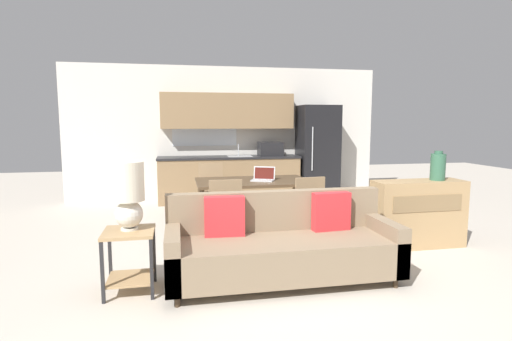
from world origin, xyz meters
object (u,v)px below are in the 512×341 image
(couch, at_px, (281,246))
(credenza, at_px, (418,213))
(refrigerator, at_px, (317,152))
(side_table, at_px, (130,251))
(table_lamp, at_px, (128,193))
(laptop, at_px, (263,177))
(dining_table, at_px, (253,184))
(dining_chair_near_left, at_px, (224,209))
(dining_chair_near_right, at_px, (306,205))
(vase, at_px, (438,167))
(dining_chair_far_left, at_px, (212,187))

(couch, height_order, credenza, couch)
(refrigerator, xyz_separation_m, side_table, (-3.31, -4.10, -0.56))
(table_lamp, relative_size, laptop, 1.61)
(side_table, height_order, table_lamp, table_lamp)
(dining_table, relative_size, side_table, 2.79)
(dining_chair_near_left, bearing_deg, dining_chair_near_right, 179.17)
(vase, bearing_deg, dining_chair_near_left, 172.13)
(dining_chair_near_left, bearing_deg, side_table, 45.92)
(refrigerator, xyz_separation_m, dining_table, (-1.77, -2.13, -0.29))
(refrigerator, bearing_deg, vase, -83.53)
(credenza, distance_m, vase, 0.65)
(side_table, distance_m, dining_chair_near_right, 2.36)
(refrigerator, bearing_deg, credenza, -87.67)
(credenza, relative_size, vase, 3.12)
(vase, bearing_deg, dining_chair_near_right, 166.81)
(table_lamp, bearing_deg, vase, 10.71)
(refrigerator, height_order, vase, refrigerator)
(credenza, bearing_deg, side_table, -168.00)
(credenza, distance_m, laptop, 2.16)
(side_table, relative_size, dining_chair_near_right, 0.66)
(refrigerator, distance_m, dining_chair_near_right, 3.27)
(table_lamp, relative_size, dining_chair_far_left, 0.71)
(side_table, distance_m, dining_chair_near_left, 1.50)
(dining_chair_far_left, bearing_deg, vase, -41.07)
(refrigerator, xyz_separation_m, dining_chair_near_left, (-2.30, -3.00, -0.45))
(table_lamp, xyz_separation_m, laptop, (1.69, 1.91, -0.16))
(couch, xyz_separation_m, credenza, (1.99, 0.73, 0.08))
(side_table, xyz_separation_m, dining_chair_far_left, (1.01, 2.80, 0.11))
(side_table, distance_m, dining_chair_far_left, 2.98)
(dining_chair_near_left, distance_m, dining_chair_far_left, 1.70)
(vase, relative_size, laptop, 0.94)
(refrigerator, relative_size, side_table, 3.25)
(refrigerator, xyz_separation_m, dining_chair_near_right, (-1.24, -3.00, -0.45))
(table_lamp, xyz_separation_m, dining_chair_near_right, (2.07, 1.08, -0.43))
(couch, bearing_deg, dining_chair_far_left, 99.14)
(dining_table, distance_m, dining_chair_near_right, 1.03)
(dining_chair_near_right, xyz_separation_m, dining_chair_far_left, (-1.07, 1.69, 0.00))
(dining_table, xyz_separation_m, table_lamp, (-1.54, -1.94, 0.26))
(couch, distance_m, vase, 2.45)
(couch, height_order, side_table, couch)
(dining_table, xyz_separation_m, couch, (-0.08, -1.96, -0.33))
(table_lamp, relative_size, dining_chair_near_right, 0.71)
(dining_table, height_order, dining_chair_near_left, dining_chair_near_left)
(side_table, relative_size, table_lamp, 0.93)
(dining_chair_near_right, bearing_deg, credenza, 157.94)
(side_table, bearing_deg, vase, 11.16)
(credenza, xyz_separation_m, dining_chair_near_left, (-2.44, 0.37, 0.08))
(side_table, height_order, credenza, credenza)
(table_lamp, height_order, credenza, table_lamp)
(table_lamp, bearing_deg, dining_chair_far_left, 70.06)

